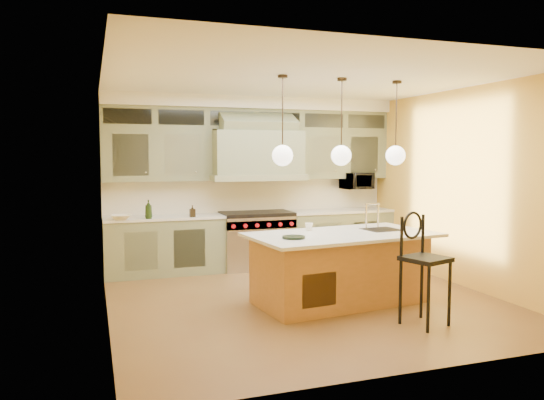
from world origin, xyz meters
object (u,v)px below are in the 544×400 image
object	(u,v)px
kitchen_island	(340,267)
counter_stool	(423,260)
range	(257,239)
microwave	(357,181)

from	to	relation	value
kitchen_island	counter_stool	distance (m)	1.24
range	counter_stool	size ratio (longest dim) A/B	0.94
kitchen_island	microwave	world-z (taller)	microwave
kitchen_island	counter_stool	bearing A→B (deg)	-73.38
kitchen_island	counter_stool	world-z (taller)	kitchen_island
range	kitchen_island	size ratio (longest dim) A/B	0.47
counter_stool	microwave	bearing A→B (deg)	55.66
kitchen_island	microwave	size ratio (longest dim) A/B	4.66
range	microwave	distance (m)	2.18
kitchen_island	counter_stool	size ratio (longest dim) A/B	1.97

